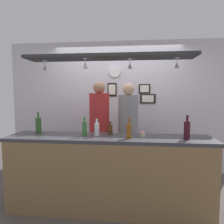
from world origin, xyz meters
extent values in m
plane|color=#4C4742|center=(0.00, 0.00, 0.00)|extent=(8.00, 8.00, 0.00)
cube|color=silver|center=(0.00, 1.10, 1.30)|extent=(4.40, 0.06, 2.60)
cube|color=#38383D|center=(0.00, -0.35, 0.98)|extent=(2.70, 0.55, 0.04)
cube|color=olive|center=(0.00, -0.60, 0.48)|extent=(2.65, 0.04, 0.96)
cube|color=black|center=(0.00, -0.30, 2.04)|extent=(2.20, 0.36, 0.04)
cylinder|color=silver|center=(-0.90, -0.24, 2.02)|extent=(0.06, 0.06, 0.00)
cylinder|color=silver|center=(-0.90, -0.24, 1.99)|extent=(0.01, 0.01, 0.06)
cone|color=silver|center=(-0.90, -0.24, 1.93)|extent=(0.07, 0.07, 0.08)
cylinder|color=silver|center=(-0.30, -0.37, 2.02)|extent=(0.06, 0.06, 0.00)
cylinder|color=silver|center=(-0.30, -0.37, 1.99)|extent=(0.01, 0.01, 0.06)
cone|color=silver|center=(-0.30, -0.37, 1.93)|extent=(0.07, 0.07, 0.08)
cylinder|color=silver|center=(0.28, -0.28, 2.02)|extent=(0.06, 0.06, 0.00)
cylinder|color=silver|center=(0.28, -0.28, 1.99)|extent=(0.01, 0.01, 0.06)
cone|color=silver|center=(0.28, -0.28, 1.93)|extent=(0.07, 0.07, 0.08)
cylinder|color=silver|center=(0.87, -0.28, 2.02)|extent=(0.06, 0.06, 0.00)
cylinder|color=silver|center=(0.87, -0.28, 1.99)|extent=(0.01, 0.01, 0.06)
cone|color=silver|center=(0.87, -0.28, 1.93)|extent=(0.07, 0.07, 0.08)
cube|color=#2D334C|center=(-0.25, 0.43, 0.42)|extent=(0.17, 0.18, 0.84)
cylinder|color=red|center=(-0.25, 0.43, 1.21)|extent=(0.34, 0.34, 0.73)
sphere|color=#9E7556|center=(-0.25, 0.43, 1.67)|extent=(0.21, 0.21, 0.21)
cube|color=#2D334C|center=(0.24, 0.43, 0.41)|extent=(0.17, 0.18, 0.83)
cylinder|color=gray|center=(0.24, 0.43, 1.19)|extent=(0.34, 0.34, 0.72)
sphere|color=tan|center=(0.24, 0.43, 1.64)|extent=(0.21, 0.21, 0.21)
cylinder|color=#512D14|center=(0.01, -0.20, 1.07)|extent=(0.07, 0.07, 0.13)
cylinder|color=#512D14|center=(0.01, -0.20, 1.16)|extent=(0.03, 0.03, 0.05)
cylinder|color=#380F19|center=(0.99, -0.40, 1.11)|extent=(0.08, 0.08, 0.22)
cylinder|color=#380F19|center=(0.99, -0.40, 1.26)|extent=(0.03, 0.03, 0.08)
cylinder|color=brown|center=(0.27, -0.43, 1.09)|extent=(0.06, 0.06, 0.18)
cylinder|color=brown|center=(0.27, -0.43, 1.22)|extent=(0.03, 0.03, 0.08)
cylinder|color=#2D5623|center=(-1.03, -0.21, 1.11)|extent=(0.08, 0.08, 0.22)
cylinder|color=#2D5623|center=(-1.03, -0.21, 1.26)|extent=(0.03, 0.03, 0.08)
cylinder|color=#336B2D|center=(-0.32, -0.36, 1.10)|extent=(0.06, 0.06, 0.19)
cylinder|color=#336B2D|center=(-0.32, -0.36, 1.23)|extent=(0.03, 0.03, 0.07)
cylinder|color=silver|center=(-0.16, -0.33, 1.09)|extent=(0.06, 0.06, 0.17)
cylinder|color=silver|center=(-0.16, -0.33, 1.20)|extent=(0.03, 0.03, 0.06)
cylinder|color=beige|center=(0.45, -0.31, 1.02)|extent=(0.06, 0.06, 0.04)
sphere|color=pink|center=(0.45, -0.31, 1.06)|extent=(0.05, 0.05, 0.05)
cube|color=black|center=(0.54, 1.06, 1.67)|extent=(0.22, 0.02, 0.18)
cube|color=white|center=(0.54, 1.05, 1.67)|extent=(0.17, 0.01, 0.14)
cube|color=black|center=(0.61, 1.06, 1.47)|extent=(0.30, 0.02, 0.18)
cube|color=white|center=(0.61, 1.05, 1.47)|extent=(0.23, 0.01, 0.14)
cube|color=black|center=(-0.10, 1.06, 1.65)|extent=(0.18, 0.02, 0.26)
cube|color=white|center=(-0.10, 1.05, 1.65)|extent=(0.14, 0.01, 0.20)
cylinder|color=white|center=(-0.05, 1.05, 2.00)|extent=(0.22, 0.03, 0.22)
camera|label=1|loc=(0.32, -2.93, 1.56)|focal=32.04mm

